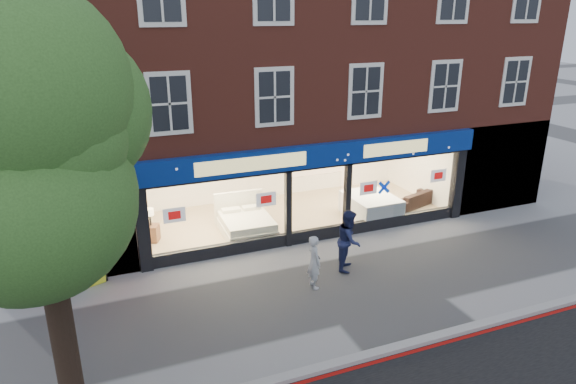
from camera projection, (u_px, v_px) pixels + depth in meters
ground at (364, 283)px, 14.27m from camera, size 120.00×120.00×0.00m
kerb_line at (433, 346)px, 11.55m from camera, size 60.00×0.10×0.01m
kerb_stone at (428, 339)px, 11.71m from camera, size 60.00×0.25×0.12m
showroom_floor at (292, 215)px, 18.84m from camera, size 11.00×4.50×0.10m
building at (274, 25)px, 18.10m from camera, size 19.00×8.26×10.30m
street_tree at (28, 160)px, 8.03m from camera, size 4.00×3.20×6.60m
display_bed at (246, 223)px, 17.19m from camera, size 1.75×2.11×1.16m
bedside_table at (152, 233)px, 16.54m from camera, size 0.60×0.60×0.55m
mattress_stack at (371, 206)px, 18.50m from camera, size 1.61×2.02×0.79m
sofa at (412, 198)px, 19.57m from camera, size 2.09×1.33×0.57m
a_board at (95, 271)px, 14.01m from camera, size 0.66×0.54×0.87m
pedestrian_grey at (314, 262)px, 13.83m from camera, size 0.37×0.55×1.51m
pedestrian_blue at (349, 240)px, 14.78m from camera, size 1.07×1.11×1.81m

